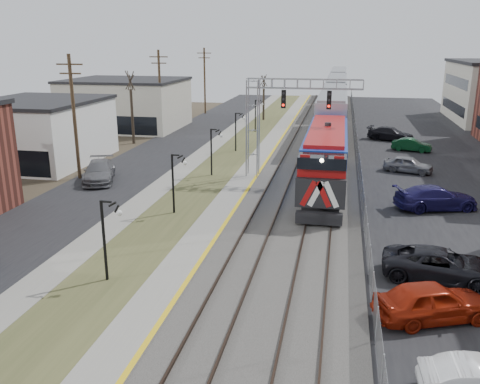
# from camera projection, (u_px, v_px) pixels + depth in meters

# --- Properties ---
(street_west) EXTENTS (7.00, 120.00, 0.04)m
(street_west) POSITION_uv_depth(u_px,v_px,m) (157.00, 154.00, 50.90)
(street_west) COLOR black
(street_west) RESTS_ON ground
(sidewalk) EXTENTS (2.00, 120.00, 0.08)m
(sidewalk) POSITION_uv_depth(u_px,v_px,m) (200.00, 156.00, 50.05)
(sidewalk) COLOR gray
(sidewalk) RESTS_ON ground
(grass_median) EXTENTS (4.00, 120.00, 0.06)m
(grass_median) POSITION_uv_depth(u_px,v_px,m) (229.00, 158.00, 49.49)
(grass_median) COLOR #424826
(grass_median) RESTS_ON ground
(platform) EXTENTS (2.00, 120.00, 0.24)m
(platform) POSITION_uv_depth(u_px,v_px,m) (260.00, 158.00, 48.90)
(platform) COLOR gray
(platform) RESTS_ON ground
(ballast_bed) EXTENTS (8.00, 120.00, 0.20)m
(ballast_bed) POSITION_uv_depth(u_px,v_px,m) (312.00, 160.00, 47.97)
(ballast_bed) COLOR #595651
(ballast_bed) RESTS_ON ground
(parking_lot) EXTENTS (16.00, 120.00, 0.04)m
(parking_lot) POSITION_uv_depth(u_px,v_px,m) (446.00, 167.00, 45.74)
(parking_lot) COLOR black
(parking_lot) RESTS_ON ground
(platform_edge) EXTENTS (0.24, 120.00, 0.01)m
(platform_edge) POSITION_uv_depth(u_px,v_px,m) (269.00, 157.00, 48.70)
(platform_edge) COLOR gold
(platform_edge) RESTS_ON platform
(track_near) EXTENTS (1.58, 120.00, 0.15)m
(track_near) POSITION_uv_depth(u_px,v_px,m) (291.00, 158.00, 48.30)
(track_near) COLOR #2D2119
(track_near) RESTS_ON ballast_bed
(track_far) EXTENTS (1.58, 120.00, 0.15)m
(track_far) POSITION_uv_depth(u_px,v_px,m) (328.00, 159.00, 47.64)
(track_far) COLOR #2D2119
(track_far) RESTS_ON ballast_bed
(train) EXTENTS (3.00, 85.85, 5.33)m
(train) POSITION_uv_depth(u_px,v_px,m) (335.00, 100.00, 71.65)
(train) COLOR #153AAC
(train) RESTS_ON ground
(signal_gantry) EXTENTS (9.00, 1.07, 8.15)m
(signal_gantry) POSITION_uv_depth(u_px,v_px,m) (274.00, 111.00, 40.34)
(signal_gantry) COLOR gray
(signal_gantry) RESTS_ON ground
(lampposts) EXTENTS (0.14, 62.14, 4.00)m
(lampposts) POSITION_uv_depth(u_px,v_px,m) (174.00, 183.00, 33.22)
(lampposts) COLOR black
(lampposts) RESTS_ON ground
(utility_poles) EXTENTS (0.28, 80.28, 10.00)m
(utility_poles) POSITION_uv_depth(u_px,v_px,m) (74.00, 118.00, 40.64)
(utility_poles) COLOR #4C3823
(utility_poles) RESTS_ON ground
(fence) EXTENTS (0.04, 120.00, 1.60)m
(fence) POSITION_uv_depth(u_px,v_px,m) (358.00, 155.00, 46.98)
(fence) COLOR gray
(fence) RESTS_ON ground
(bare_trees) EXTENTS (12.30, 42.30, 5.95)m
(bare_trees) POSITION_uv_depth(u_px,v_px,m) (158.00, 122.00, 54.03)
(bare_trees) COLOR #382D23
(bare_trees) RESTS_ON ground
(car_lot_a) EXTENTS (5.12, 3.53, 1.62)m
(car_lot_a) POSITION_uv_depth(u_px,v_px,m) (433.00, 302.00, 20.46)
(car_lot_a) COLOR #971F0B
(car_lot_a) RESTS_ON ground
(car_lot_c) EXTENTS (5.60, 3.08, 1.49)m
(car_lot_c) POSITION_uv_depth(u_px,v_px,m) (440.00, 266.00, 23.97)
(car_lot_c) COLOR black
(car_lot_c) RESTS_ON ground
(car_lot_d) EXTENTS (5.92, 3.78, 1.60)m
(car_lot_d) POSITION_uv_depth(u_px,v_px,m) (436.00, 198.00, 34.07)
(car_lot_d) COLOR #1B164F
(car_lot_d) RESTS_ON ground
(car_lot_e) EXTENTS (4.42, 2.80, 1.40)m
(car_lot_e) POSITION_uv_depth(u_px,v_px,m) (408.00, 165.00, 43.68)
(car_lot_e) COLOR gray
(car_lot_e) RESTS_ON ground
(car_lot_f) EXTENTS (4.13, 2.33, 1.29)m
(car_lot_f) POSITION_uv_depth(u_px,v_px,m) (412.00, 145.00, 52.20)
(car_lot_f) COLOR #0B3A1C
(car_lot_f) RESTS_ON ground
(car_street_b) EXTENTS (4.08, 6.01, 1.62)m
(car_street_b) POSITION_uv_depth(u_px,v_px,m) (99.00, 172.00, 40.95)
(car_street_b) COLOR slate
(car_street_b) RESTS_ON ground
(car_lot_g) EXTENTS (5.59, 3.65, 1.51)m
(car_lot_g) POSITION_uv_depth(u_px,v_px,m) (391.00, 134.00, 57.86)
(car_lot_g) COLOR black
(car_lot_g) RESTS_ON ground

